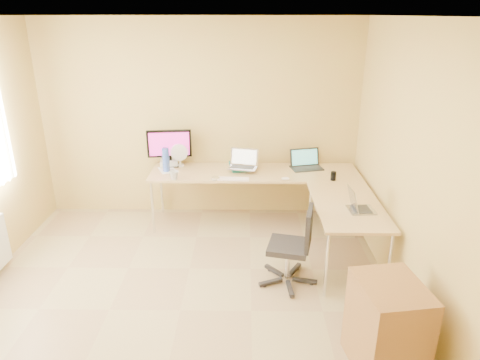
{
  "coord_description": "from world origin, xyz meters",
  "views": [
    {
      "loc": [
        0.61,
        -3.37,
        2.62
      ],
      "look_at": [
        0.55,
        1.1,
        0.9
      ],
      "focal_mm": 32.49,
      "sensor_mm": 36.0,
      "label": 1
    }
  ],
  "objects_px": {
    "laptop_center": "(243,159)",
    "desk_fan": "(180,156)",
    "mug": "(174,175)",
    "laptop_return": "(362,201)",
    "keyboard": "(233,179)",
    "water_bottle": "(166,160)",
    "monitor": "(170,148)",
    "desk_main": "(254,198)",
    "desk_return": "(345,234)",
    "cabinet": "(387,329)",
    "office_chair": "(289,239)",
    "laptop_black": "(307,160)"
  },
  "relations": [
    {
      "from": "laptop_center",
      "to": "water_bottle",
      "type": "relative_size",
      "value": 1.14
    },
    {
      "from": "laptop_black",
      "to": "water_bottle",
      "type": "height_order",
      "value": "water_bottle"
    },
    {
      "from": "laptop_black",
      "to": "desk_fan",
      "type": "distance_m",
      "value": 1.66
    },
    {
      "from": "desk_return",
      "to": "cabinet",
      "type": "bearing_deg",
      "value": -90.05
    },
    {
      "from": "laptop_black",
      "to": "laptop_return",
      "type": "relative_size",
      "value": 1.29
    },
    {
      "from": "water_bottle",
      "to": "laptop_return",
      "type": "relative_size",
      "value": 1.02
    },
    {
      "from": "laptop_black",
      "to": "keyboard",
      "type": "xyz_separation_m",
      "value": [
        -0.95,
        -0.42,
        -0.12
      ]
    },
    {
      "from": "desk_return",
      "to": "keyboard",
      "type": "bearing_deg",
      "value": 150.47
    },
    {
      "from": "desk_main",
      "to": "laptop_black",
      "type": "distance_m",
      "value": 0.85
    },
    {
      "from": "laptop_return",
      "to": "cabinet",
      "type": "height_order",
      "value": "laptop_return"
    },
    {
      "from": "desk_main",
      "to": "monitor",
      "type": "relative_size",
      "value": 4.62
    },
    {
      "from": "keyboard",
      "to": "mug",
      "type": "relative_size",
      "value": 3.39
    },
    {
      "from": "laptop_center",
      "to": "mug",
      "type": "distance_m",
      "value": 0.89
    },
    {
      "from": "water_bottle",
      "to": "laptop_return",
      "type": "distance_m",
      "value": 2.48
    },
    {
      "from": "laptop_return",
      "to": "keyboard",
      "type": "bearing_deg",
      "value": 52.93
    },
    {
      "from": "laptop_center",
      "to": "desk_fan",
      "type": "height_order",
      "value": "laptop_center"
    },
    {
      "from": "cabinet",
      "to": "desk_fan",
      "type": "bearing_deg",
      "value": 116.74
    },
    {
      "from": "desk_return",
      "to": "cabinet",
      "type": "xyz_separation_m",
      "value": [
        -0.0,
        -1.52,
        -0.01
      ]
    },
    {
      "from": "laptop_black",
      "to": "cabinet",
      "type": "xyz_separation_m",
      "value": [
        0.29,
        -2.63,
        -0.49
      ]
    },
    {
      "from": "laptop_black",
      "to": "office_chair",
      "type": "height_order",
      "value": "laptop_black"
    },
    {
      "from": "laptop_return",
      "to": "office_chair",
      "type": "height_order",
      "value": "laptop_return"
    },
    {
      "from": "desk_return",
      "to": "desk_main",
      "type": "bearing_deg",
      "value": 134.27
    },
    {
      "from": "monitor",
      "to": "desk_main",
      "type": "bearing_deg",
      "value": -16.82
    },
    {
      "from": "mug",
      "to": "office_chair",
      "type": "height_order",
      "value": "office_chair"
    },
    {
      "from": "laptop_center",
      "to": "laptop_black",
      "type": "xyz_separation_m",
      "value": [
        0.83,
        0.14,
        -0.04
      ]
    },
    {
      "from": "keyboard",
      "to": "office_chair",
      "type": "relative_size",
      "value": 0.45
    },
    {
      "from": "laptop_black",
      "to": "keyboard",
      "type": "bearing_deg",
      "value": -170.06
    },
    {
      "from": "desk_return",
      "to": "laptop_return",
      "type": "height_order",
      "value": "laptop_return"
    },
    {
      "from": "mug",
      "to": "cabinet",
      "type": "xyz_separation_m",
      "value": [
        1.96,
        -2.22,
        -0.42
      ]
    },
    {
      "from": "mug",
      "to": "laptop_return",
      "type": "xyz_separation_m",
      "value": [
        2.06,
        -0.87,
        0.05
      ]
    },
    {
      "from": "desk_return",
      "to": "laptop_center",
      "type": "bearing_deg",
      "value": 138.88
    },
    {
      "from": "laptop_center",
      "to": "keyboard",
      "type": "relative_size",
      "value": 0.92
    },
    {
      "from": "monitor",
      "to": "mug",
      "type": "distance_m",
      "value": 0.55
    },
    {
      "from": "water_bottle",
      "to": "office_chair",
      "type": "height_order",
      "value": "water_bottle"
    },
    {
      "from": "monitor",
      "to": "cabinet",
      "type": "distance_m",
      "value": 3.48
    },
    {
      "from": "laptop_black",
      "to": "office_chair",
      "type": "distance_m",
      "value": 1.55
    },
    {
      "from": "mug",
      "to": "cabinet",
      "type": "relative_size",
      "value": 0.14
    },
    {
      "from": "laptop_center",
      "to": "keyboard",
      "type": "bearing_deg",
      "value": -99.62
    },
    {
      "from": "laptop_black",
      "to": "cabinet",
      "type": "height_order",
      "value": "laptop_black"
    },
    {
      "from": "monitor",
      "to": "mug",
      "type": "bearing_deg",
      "value": -82.26
    },
    {
      "from": "desk_main",
      "to": "monitor",
      "type": "bearing_deg",
      "value": 169.79
    },
    {
      "from": "laptop_center",
      "to": "mug",
      "type": "bearing_deg",
      "value": -148.78
    },
    {
      "from": "laptop_center",
      "to": "water_bottle",
      "type": "height_order",
      "value": "water_bottle"
    },
    {
      "from": "desk_main",
      "to": "mug",
      "type": "height_order",
      "value": "mug"
    },
    {
      "from": "monitor",
      "to": "laptop_center",
      "type": "distance_m",
      "value": 0.99
    },
    {
      "from": "water_bottle",
      "to": "desk_fan",
      "type": "distance_m",
      "value": 0.26
    },
    {
      "from": "laptop_center",
      "to": "laptop_black",
      "type": "bearing_deg",
      "value": 21.83
    },
    {
      "from": "monitor",
      "to": "office_chair",
      "type": "relative_size",
      "value": 0.67
    },
    {
      "from": "laptop_center",
      "to": "desk_fan",
      "type": "distance_m",
      "value": 0.86
    },
    {
      "from": "desk_main",
      "to": "office_chair",
      "type": "relative_size",
      "value": 3.1
    }
  ]
}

